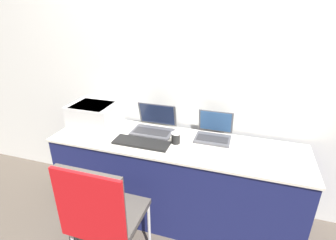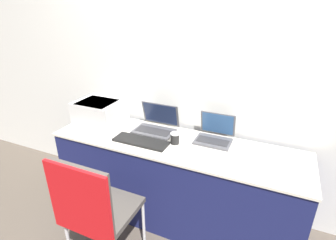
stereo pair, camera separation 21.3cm
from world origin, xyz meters
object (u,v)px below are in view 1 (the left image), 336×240
object	(u,v)px
laptop_right	(214,132)
coffee_cup	(176,138)
external_keyboard	(141,143)
chair	(100,211)
printer	(95,115)
laptop_left	(154,125)

from	to	relation	value
laptop_right	coffee_cup	xyz separation A→B (m)	(-0.28, -0.19, -0.00)
external_keyboard	chair	world-z (taller)	chair
printer	chair	world-z (taller)	printer
printer	external_keyboard	bearing A→B (deg)	-15.39
laptop_right	external_keyboard	distance (m)	0.62
external_keyboard	laptop_left	bearing A→B (deg)	86.98
printer	laptop_left	distance (m)	0.54
laptop_left	coffee_cup	size ratio (longest dim) A/B	3.82
laptop_left	external_keyboard	xyz separation A→B (m)	(-0.01, -0.26, -0.04)
coffee_cup	laptop_right	bearing A→B (deg)	33.92
printer	laptop_left	xyz separation A→B (m)	(0.51, 0.12, -0.08)
laptop_right	laptop_left	bearing A→B (deg)	-177.19
laptop_left	laptop_right	size ratio (longest dim) A/B	1.22
external_keyboard	laptop_right	bearing A→B (deg)	27.88
printer	chair	distance (m)	0.94
laptop_left	laptop_right	bearing A→B (deg)	2.81
laptop_left	coffee_cup	world-z (taller)	laptop_left
laptop_left	coffee_cup	bearing A→B (deg)	-33.05
printer	coffee_cup	world-z (taller)	printer
laptop_left	external_keyboard	size ratio (longest dim) A/B	0.77
laptop_left	chair	size ratio (longest dim) A/B	0.37
coffee_cup	laptop_left	bearing A→B (deg)	146.95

